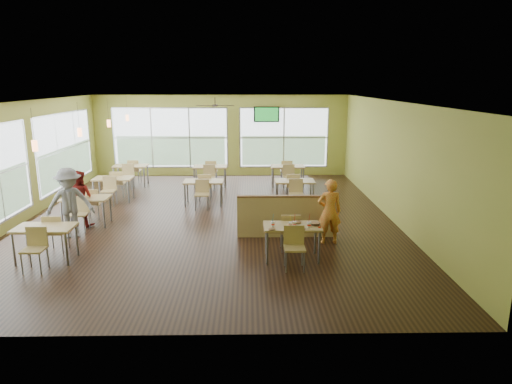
% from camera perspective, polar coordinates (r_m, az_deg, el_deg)
% --- Properties ---
extents(room, '(12.00, 12.04, 3.20)m').
position_cam_1_polar(room, '(12.39, -5.97, 3.80)').
color(room, black).
rests_on(room, ground).
extents(window_bays, '(9.24, 10.24, 2.38)m').
position_cam_1_polar(window_bays, '(15.84, -14.63, 5.13)').
color(window_bays, white).
rests_on(window_bays, room).
extents(main_table, '(1.22, 1.52, 0.87)m').
position_cam_1_polar(main_table, '(9.71, 4.55, -4.85)').
color(main_table, tan).
rests_on(main_table, floor).
extents(half_wall_divider, '(2.40, 0.14, 1.04)m').
position_cam_1_polar(half_wall_divider, '(11.11, 3.83, -3.01)').
color(half_wall_divider, tan).
rests_on(half_wall_divider, floor).
extents(dining_tables, '(6.92, 8.72, 0.87)m').
position_cam_1_polar(dining_tables, '(14.37, -9.48, 1.11)').
color(dining_tables, tan).
rests_on(dining_tables, floor).
extents(pendant_lights, '(0.11, 7.31, 0.86)m').
position_cam_1_polar(pendant_lights, '(13.59, -19.51, 7.60)').
color(pendant_lights, '#2D2119').
rests_on(pendant_lights, ceiling).
extents(ceiling_fan, '(1.25, 1.25, 0.29)m').
position_cam_1_polar(ceiling_fan, '(15.22, -5.13, 10.74)').
color(ceiling_fan, '#2D2119').
rests_on(ceiling_fan, ceiling).
extents(tv_backwall, '(1.00, 0.07, 0.60)m').
position_cam_1_polar(tv_backwall, '(18.11, 1.32, 9.68)').
color(tv_backwall, black).
rests_on(tv_backwall, wall_back).
extents(man_plaid, '(0.57, 0.38, 1.54)m').
position_cam_1_polar(man_plaid, '(10.72, 9.16, -2.42)').
color(man_plaid, '#ED531A').
rests_on(man_plaid, floor).
extents(patron_maroon, '(0.83, 0.71, 1.48)m').
position_cam_1_polar(patron_maroon, '(12.75, -21.20, -0.73)').
color(patron_maroon, maroon).
rests_on(patron_maroon, floor).
extents(patron_grey, '(1.27, 1.03, 1.72)m').
position_cam_1_polar(patron_grey, '(11.87, -22.28, -1.27)').
color(patron_grey, slate).
rests_on(patron_grey, floor).
extents(cup_blue, '(0.08, 0.08, 0.30)m').
position_cam_1_polar(cup_blue, '(9.54, 2.13, -4.00)').
color(cup_blue, white).
rests_on(cup_blue, main_table).
extents(cup_yellow, '(0.08, 0.08, 0.30)m').
position_cam_1_polar(cup_yellow, '(9.53, 4.30, -4.07)').
color(cup_yellow, white).
rests_on(cup_yellow, main_table).
extents(cup_red_near, '(0.08, 0.08, 0.30)m').
position_cam_1_polar(cup_red_near, '(9.57, 4.84, -3.99)').
color(cup_red_near, white).
rests_on(cup_red_near, main_table).
extents(cup_red_far, '(0.09, 0.09, 0.33)m').
position_cam_1_polar(cup_red_far, '(9.53, 6.65, -4.07)').
color(cup_red_far, white).
rests_on(cup_red_far, main_table).
extents(food_basket, '(0.22, 0.22, 0.05)m').
position_cam_1_polar(food_basket, '(9.74, 7.41, -3.95)').
color(food_basket, black).
rests_on(food_basket, main_table).
extents(ketchup_cup, '(0.06, 0.06, 0.02)m').
position_cam_1_polar(ketchup_cup, '(9.58, 7.94, -4.38)').
color(ketchup_cup, '#B61900').
rests_on(ketchup_cup, main_table).
extents(wrapper_left, '(0.18, 0.17, 0.04)m').
position_cam_1_polar(wrapper_left, '(9.35, 2.02, -4.66)').
color(wrapper_left, '#926C46').
rests_on(wrapper_left, main_table).
extents(wrapper_mid, '(0.25, 0.24, 0.05)m').
position_cam_1_polar(wrapper_mid, '(9.81, 5.07, -3.77)').
color(wrapper_mid, '#926C46').
rests_on(wrapper_mid, main_table).
extents(wrapper_right, '(0.17, 0.16, 0.04)m').
position_cam_1_polar(wrapper_right, '(9.42, 5.86, -4.59)').
color(wrapper_right, '#926C46').
rests_on(wrapper_right, main_table).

